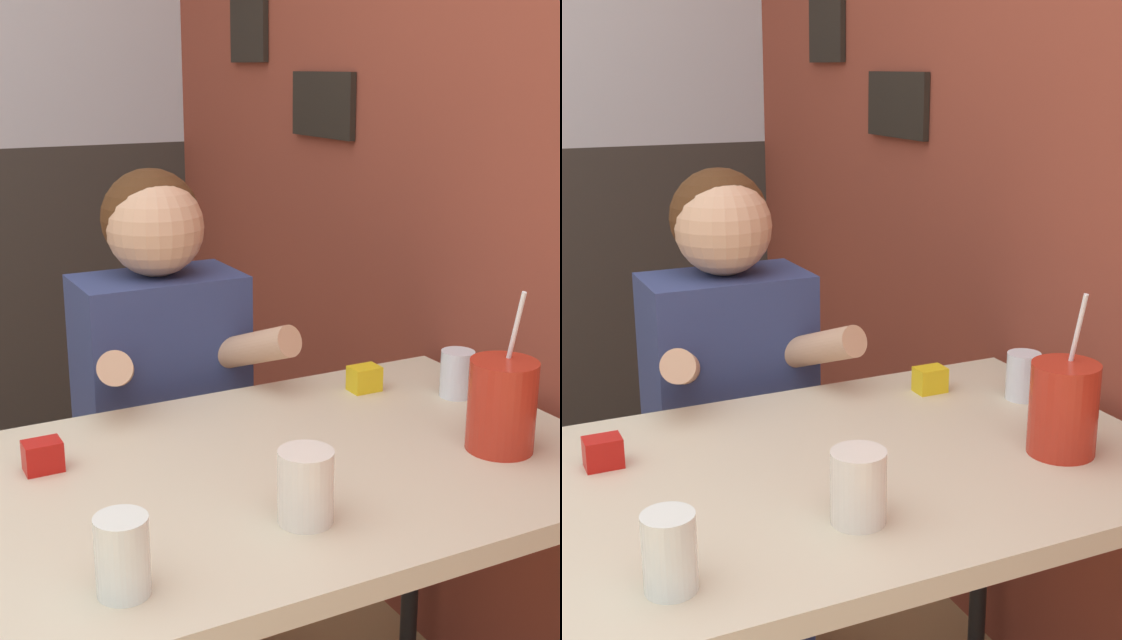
# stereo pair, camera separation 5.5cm
# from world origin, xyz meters

# --- Properties ---
(brick_wall_right) EXTENTS (0.08, 4.27, 2.70)m
(brick_wall_right) POSITION_xyz_m (1.39, 1.14, 1.35)
(brick_wall_right) COLOR brown
(brick_wall_right) RESTS_ON ground_plane
(main_table) EXTENTS (1.05, 0.71, 0.74)m
(main_table) POSITION_xyz_m (0.81, 0.40, 0.67)
(main_table) COLOR beige
(main_table) RESTS_ON ground_plane
(person_seated) EXTENTS (0.42, 0.40, 1.17)m
(person_seated) POSITION_xyz_m (0.77, 0.91, 0.61)
(person_seated) COLOR navy
(person_seated) RESTS_ON ground_plane
(cocktail_pitcher) EXTENTS (0.11, 0.11, 0.28)m
(cocktail_pitcher) POSITION_xyz_m (1.14, 0.28, 0.82)
(cocktail_pitcher) COLOR #B22819
(cocktail_pitcher) RESTS_ON main_table
(glass_near_pitcher) EXTENTS (0.07, 0.07, 0.09)m
(glass_near_pitcher) POSITION_xyz_m (1.23, 0.51, 0.78)
(glass_near_pitcher) COLOR silver
(glass_near_pitcher) RESTS_ON main_table
(glass_center) EXTENTS (0.07, 0.07, 0.10)m
(glass_center) POSITION_xyz_m (0.44, 0.16, 0.79)
(glass_center) COLOR silver
(glass_center) RESTS_ON main_table
(glass_far_side) EXTENTS (0.08, 0.08, 0.11)m
(glass_far_side) POSITION_xyz_m (0.73, 0.21, 0.79)
(glass_far_side) COLOR silver
(glass_far_side) RESTS_ON main_table
(condiment_ketchup) EXTENTS (0.06, 0.04, 0.05)m
(condiment_ketchup) POSITION_xyz_m (0.44, 0.55, 0.76)
(condiment_ketchup) COLOR #B7140F
(condiment_ketchup) RESTS_ON main_table
(condiment_mustard) EXTENTS (0.06, 0.04, 0.05)m
(condiment_mustard) POSITION_xyz_m (1.09, 0.62, 0.76)
(condiment_mustard) COLOR yellow
(condiment_mustard) RESTS_ON main_table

